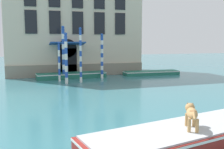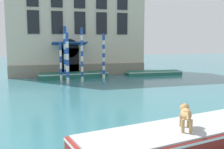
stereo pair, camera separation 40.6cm
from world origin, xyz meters
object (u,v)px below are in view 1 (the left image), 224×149
object	(u,v)px
mooring_pole_2	(63,53)
mooring_pole_3	(102,56)
boat_moored_far	(151,73)
mooring_pole_4	(66,58)
mooring_pole_0	(59,61)
mooring_pole_1	(81,55)
dog_on_deck	(192,113)
boat_moored_near_palazzo	(72,75)
boat_foreground	(200,131)

from	to	relation	value
mooring_pole_2	mooring_pole_3	world-z (taller)	mooring_pole_2
boat_moored_far	mooring_pole_4	size ratio (longest dim) A/B	1.41
mooring_pole_2	mooring_pole_3	xyz separation A→B (m)	(3.43, -0.31, -0.32)
mooring_pole_0	mooring_pole_2	bearing A→B (deg)	62.21
mooring_pole_1	mooring_pole_2	size ratio (longest dim) A/B	0.96
mooring_pole_0	dog_on_deck	bearing A→B (deg)	-80.19
dog_on_deck	boat_moored_near_palazzo	xyz separation A→B (m)	(-1.34, 16.76, -0.78)
mooring_pole_0	mooring_pole_2	size ratio (longest dim) A/B	0.71
dog_on_deck	boat_moored_near_palazzo	size ratio (longest dim) A/B	0.17
dog_on_deck	boat_moored_far	bearing A→B (deg)	3.79
boat_foreground	mooring_pole_2	world-z (taller)	mooring_pole_2
mooring_pole_0	mooring_pole_1	bearing A→B (deg)	-31.70
dog_on_deck	mooring_pole_2	bearing A→B (deg)	33.32
mooring_pole_3	mooring_pole_1	bearing A→B (deg)	-144.16
boat_foreground	mooring_pole_2	distance (m)	16.18
boat_moored_near_palazzo	mooring_pole_0	size ratio (longest dim) A/B	1.90
mooring_pole_2	mooring_pole_1	bearing A→B (deg)	-59.63
boat_moored_far	mooring_pole_1	xyz separation A→B (m)	(-7.73, -2.56, 2.07)
boat_foreground	boat_moored_near_palazzo	xyz separation A→B (m)	(-1.92, 16.46, -0.01)
dog_on_deck	mooring_pole_2	distance (m)	16.31
mooring_pole_2	mooring_pole_4	distance (m)	2.34
mooring_pole_4	mooring_pole_0	bearing A→B (deg)	106.49
dog_on_deck	mooring_pole_1	xyz separation A→B (m)	(-0.97, 14.15, 1.24)
boat_moored_far	mooring_pole_0	bearing A→B (deg)	-168.55
mooring_pole_4	boat_moored_near_palazzo	bearing A→B (deg)	73.53
boat_moored_near_palazzo	mooring_pole_3	size ratio (longest dim) A/B	1.57
boat_moored_near_palazzo	mooring_pole_4	world-z (taller)	mooring_pole_4
mooring_pole_3	boat_moored_near_palazzo	bearing A→B (deg)	160.08
dog_on_deck	boat_foreground	bearing A→B (deg)	-36.84
boat_moored_near_palazzo	mooring_pole_1	distance (m)	3.32
mooring_pole_2	dog_on_deck	bearing A→B (deg)	-82.49
mooring_pole_3	boat_moored_far	bearing A→B (deg)	9.48
mooring_pole_3	mooring_pole_4	xyz separation A→B (m)	(-3.53, -2.00, -0.00)
boat_foreground	mooring_pole_3	size ratio (longest dim) A/B	2.20
boat_moored_far	mooring_pole_0	xyz separation A→B (m)	(-9.38, -1.54, 1.49)
mooring_pole_2	boat_foreground	bearing A→B (deg)	-80.31
boat_foreground	boat_moored_near_palazzo	size ratio (longest dim) A/B	1.41
dog_on_deck	mooring_pole_1	size ratio (longest dim) A/B	0.25
boat_foreground	mooring_pole_0	xyz separation A→B (m)	(-3.20, 14.87, 1.42)
boat_foreground	mooring_pole_1	bearing A→B (deg)	85.50
dog_on_deck	mooring_pole_0	distance (m)	15.41
mooring_pole_2	mooring_pole_3	bearing A→B (deg)	-5.21
boat_moored_far	mooring_pole_4	world-z (taller)	mooring_pole_4
mooring_pole_1	mooring_pole_2	distance (m)	2.28
boat_foreground	boat_moored_near_palazzo	bearing A→B (deg)	85.76
mooring_pole_2	mooring_pole_4	size ratio (longest dim) A/B	1.16
dog_on_deck	mooring_pole_0	xyz separation A→B (m)	(-2.62, 15.17, 0.66)
mooring_pole_2	mooring_pole_4	bearing A→B (deg)	-92.30
mooring_pole_2	mooring_pole_4	xyz separation A→B (m)	(-0.09, -2.31, -0.32)
mooring_pole_1	boat_moored_near_palazzo	bearing A→B (deg)	98.02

